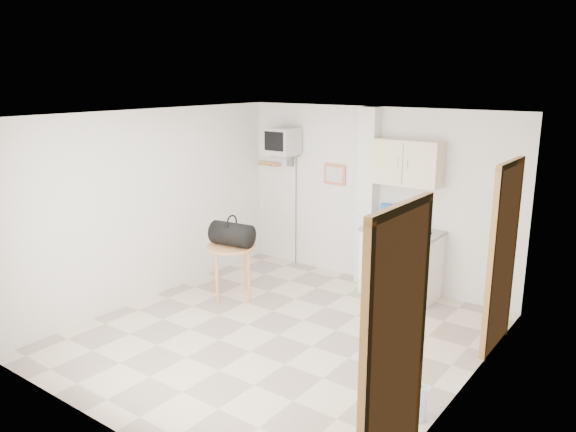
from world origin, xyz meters
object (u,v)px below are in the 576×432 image
Objects in this scene: round_table at (231,252)px; crt_television at (283,142)px; duffel_bag at (232,234)px; water_bottle at (420,403)px.

crt_television is at bearing 99.14° from round_table.
water_bottle is at bearing -26.89° from duffel_bag.
round_table is at bearing -80.86° from crt_television.
crt_television is 2.99× the size of round_table.
crt_television is at bearing 142.78° from water_bottle.
water_bottle is (3.43, -2.61, -1.77)m from crt_television.
crt_television is 4.66m from water_bottle.
duffel_bag is at bearing -80.39° from crt_television.
water_bottle is (3.20, -1.15, -0.47)m from round_table.
duffel_bag is at bearing 159.99° from water_bottle.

